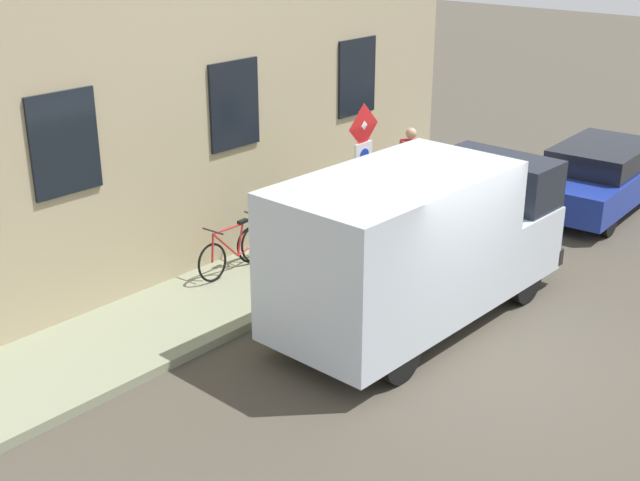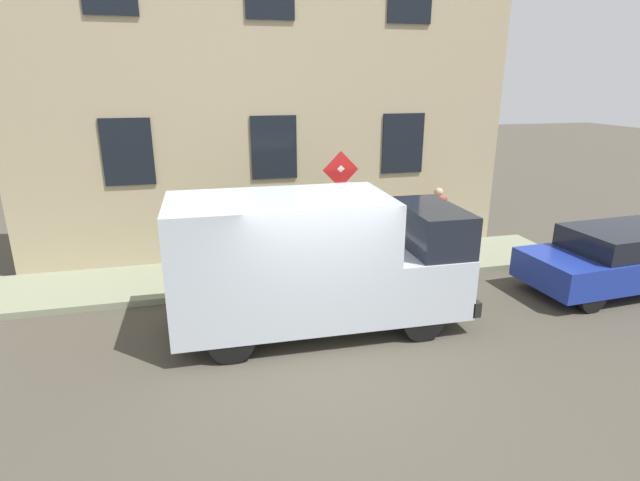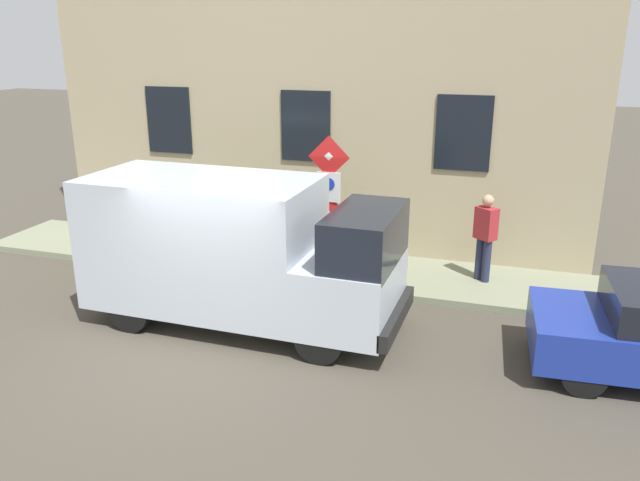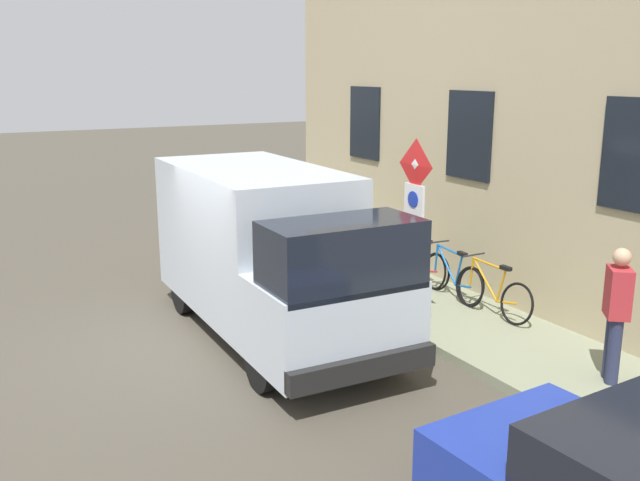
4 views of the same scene
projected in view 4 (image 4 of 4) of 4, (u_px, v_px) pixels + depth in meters
ground_plane at (202, 345)px, 10.39m from camera, size 80.00×80.00×0.00m
sidewalk_slab at (414, 300)px, 12.18m from camera, size 2.15×14.07×0.14m
building_facade at (491, 38)px, 11.81m from camera, size 0.75×12.07×8.92m
sign_post_stacked at (414, 215)px, 10.41m from camera, size 0.15×0.56×2.73m
delivery_van at (269, 249)px, 10.52m from camera, size 2.11×5.37×2.50m
bicycle_orange at (492, 292)px, 11.18m from camera, size 0.46×1.71×0.89m
bicycle_blue at (452, 276)px, 12.03m from camera, size 0.46×1.71×0.89m
bicycle_red at (417, 263)px, 12.87m from camera, size 0.46×1.71×0.89m
pedestrian at (616, 310)px, 8.65m from camera, size 0.45×0.47×1.72m
litter_bin at (382, 278)px, 11.64m from camera, size 0.44×0.44×0.90m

